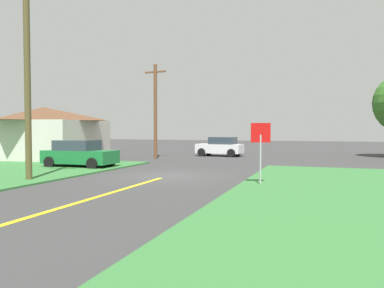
% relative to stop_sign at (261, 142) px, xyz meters
% --- Properties ---
extents(ground_plane, '(120.00, 120.00, 0.00)m').
position_rel_stop_sign_xyz_m(ground_plane, '(-4.74, 1.94, -1.77)').
color(ground_plane, '#343434').
extents(lane_stripe_center, '(0.20, 14.00, 0.01)m').
position_rel_stop_sign_xyz_m(lane_stripe_center, '(-4.74, -6.06, -1.77)').
color(lane_stripe_center, yellow).
rests_on(lane_stripe_center, ground).
extents(stop_sign, '(0.76, 0.22, 2.51)m').
position_rel_stop_sign_xyz_m(stop_sign, '(0.00, 0.00, 0.00)').
color(stop_sign, '#9EA0A8').
rests_on(stop_sign, ground).
extents(parked_car_near_building, '(4.27, 2.10, 1.62)m').
position_rel_stop_sign_xyz_m(parked_car_near_building, '(-11.32, 3.89, -0.97)').
color(parked_car_near_building, '#196B33').
rests_on(parked_car_near_building, ground).
extents(car_approaching_junction, '(3.96, 2.14, 1.62)m').
position_rel_stop_sign_xyz_m(car_approaching_junction, '(-5.89, 15.90, -0.97)').
color(car_approaching_junction, silver).
rests_on(car_approaching_junction, ground).
extents(utility_pole_near, '(1.80, 0.27, 8.66)m').
position_rel_stop_sign_xyz_m(utility_pole_near, '(-9.78, -1.83, 2.70)').
color(utility_pole_near, '#4F4726').
rests_on(utility_pole_near, ground).
extents(utility_pole_mid, '(1.80, 0.29, 7.23)m').
position_rel_stop_sign_xyz_m(utility_pole_mid, '(-9.86, 11.46, 1.99)').
color(utility_pole_mid, brown).
rests_on(utility_pole_mid, ground).
extents(barn, '(8.58, 8.35, 3.99)m').
position_rel_stop_sign_xyz_m(barn, '(-18.19, 8.89, 0.22)').
color(barn, beige).
rests_on(barn, ground).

